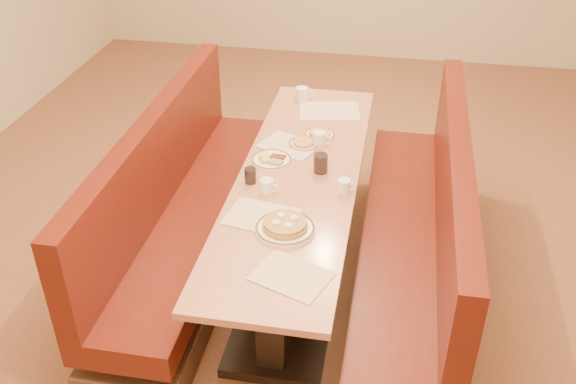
% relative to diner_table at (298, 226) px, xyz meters
% --- Properties ---
extents(ground, '(8.00, 8.00, 0.00)m').
position_rel_diner_table_xyz_m(ground, '(0.00, 0.00, -0.37)').
color(ground, '#9E6647').
rests_on(ground, ground).
extents(diner_table, '(0.70, 2.50, 0.75)m').
position_rel_diner_table_xyz_m(diner_table, '(0.00, 0.00, 0.00)').
color(diner_table, black).
rests_on(diner_table, ground).
extents(booth_left, '(0.55, 2.50, 1.05)m').
position_rel_diner_table_xyz_m(booth_left, '(-0.73, 0.00, -0.01)').
color(booth_left, '#4C3326').
rests_on(booth_left, ground).
extents(booth_right, '(0.55, 2.50, 1.05)m').
position_rel_diner_table_xyz_m(booth_right, '(0.73, 0.00, -0.01)').
color(booth_right, '#4C3326').
rests_on(booth_right, ground).
extents(placemat_near_left, '(0.41, 0.34, 0.00)m').
position_rel_diner_table_xyz_m(placemat_near_left, '(-0.12, -0.46, 0.38)').
color(placemat_near_left, beige).
rests_on(placemat_near_left, diner_table).
extents(placemat_near_right, '(0.41, 0.37, 0.00)m').
position_rel_diner_table_xyz_m(placemat_near_right, '(0.12, -0.91, 0.38)').
color(placemat_near_right, beige).
rests_on(placemat_near_right, diner_table).
extents(placemat_far_left, '(0.42, 0.38, 0.00)m').
position_rel_diner_table_xyz_m(placemat_far_left, '(-0.12, 0.34, 0.38)').
color(placemat_far_left, beige).
rests_on(placemat_far_left, diner_table).
extents(placemat_far_right, '(0.46, 0.38, 0.00)m').
position_rel_diner_table_xyz_m(placemat_far_right, '(0.07, 0.89, 0.38)').
color(placemat_far_right, beige).
rests_on(placemat_far_right, diner_table).
extents(pancake_plate, '(0.31, 0.31, 0.07)m').
position_rel_diner_table_xyz_m(pancake_plate, '(0.02, -0.56, 0.40)').
color(pancake_plate, white).
rests_on(pancake_plate, diner_table).
extents(eggs_plate, '(0.25, 0.25, 0.05)m').
position_rel_diner_table_xyz_m(eggs_plate, '(-0.19, 0.12, 0.39)').
color(eggs_plate, white).
rests_on(eggs_plate, diner_table).
extents(extra_plate_mid, '(0.20, 0.20, 0.04)m').
position_rel_diner_table_xyz_m(extra_plate_mid, '(0.05, 0.51, 0.39)').
color(extra_plate_mid, white).
rests_on(extra_plate_mid, diner_table).
extents(extra_plate_far, '(0.20, 0.20, 0.04)m').
position_rel_diner_table_xyz_m(extra_plate_far, '(-0.03, 0.36, 0.39)').
color(extra_plate_far, white).
rests_on(extra_plate_far, diner_table).
extents(coffee_mug_a, '(0.11, 0.07, 0.08)m').
position_rel_diner_table_xyz_m(coffee_mug_a, '(0.28, -0.14, 0.42)').
color(coffee_mug_a, white).
rests_on(coffee_mug_a, diner_table).
extents(coffee_mug_b, '(0.11, 0.08, 0.08)m').
position_rel_diner_table_xyz_m(coffee_mug_b, '(-0.14, -0.22, 0.42)').
color(coffee_mug_b, white).
rests_on(coffee_mug_b, diner_table).
extents(coffee_mug_c, '(0.12, 0.09, 0.09)m').
position_rel_diner_table_xyz_m(coffee_mug_c, '(0.07, 0.38, 0.42)').
color(coffee_mug_c, white).
rests_on(coffee_mug_c, diner_table).
extents(coffee_mug_d, '(0.13, 0.09, 0.10)m').
position_rel_diner_table_xyz_m(coffee_mug_d, '(-0.15, 1.03, 0.43)').
color(coffee_mug_d, white).
rests_on(coffee_mug_d, diner_table).
extents(soda_tumbler_near, '(0.07, 0.07, 0.09)m').
position_rel_diner_table_xyz_m(soda_tumbler_near, '(-0.26, -0.13, 0.42)').
color(soda_tumbler_near, black).
rests_on(soda_tumbler_near, diner_table).
extents(soda_tumbler_mid, '(0.08, 0.08, 0.12)m').
position_rel_diner_table_xyz_m(soda_tumbler_mid, '(0.12, 0.06, 0.43)').
color(soda_tumbler_mid, black).
rests_on(soda_tumbler_mid, diner_table).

